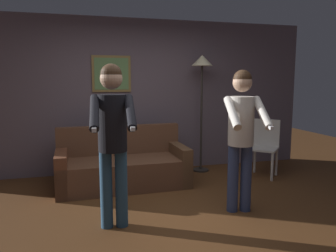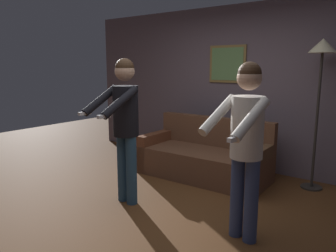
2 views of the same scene
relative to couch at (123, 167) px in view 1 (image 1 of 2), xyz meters
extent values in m
plane|color=brown|center=(0.25, -1.39, -0.28)|extent=(12.00, 12.00, 0.00)
cube|color=#685964|center=(0.25, 0.81, 1.02)|extent=(6.40, 0.06, 2.60)
cube|color=olive|center=(-0.06, 0.77, 1.40)|extent=(0.64, 0.02, 0.60)
cube|color=#6A9657|center=(-0.06, 0.76, 1.40)|extent=(0.56, 0.01, 0.52)
cube|color=brown|center=(0.00, -0.04, -0.07)|extent=(1.92, 0.90, 0.42)
cube|color=brown|center=(-0.01, 0.31, 0.37)|extent=(1.90, 0.19, 0.45)
cube|color=brown|center=(-0.87, -0.07, 0.01)|extent=(0.18, 0.85, 0.58)
cube|color=brown|center=(0.87, -0.02, 0.01)|extent=(0.18, 0.85, 0.58)
cylinder|color=#332D28|center=(1.42, 0.47, -0.27)|extent=(0.28, 0.28, 0.02)
cylinder|color=#332D28|center=(1.42, 0.47, 0.64)|extent=(0.04, 0.04, 1.79)
cone|color=#F9EAB7|center=(1.42, 0.47, 1.63)|extent=(0.36, 0.36, 0.18)
cylinder|color=#2C5172|center=(-0.35, -1.38, 0.14)|extent=(0.13, 0.13, 0.83)
cylinder|color=#2C5172|center=(-0.19, -1.39, 0.14)|extent=(0.13, 0.13, 0.83)
cylinder|color=black|center=(-0.27, -1.38, 0.85)|extent=(0.30, 0.30, 0.59)
sphere|color=tan|center=(-0.27, -1.38, 1.31)|extent=(0.23, 0.23, 0.23)
sphere|color=#382314|center=(-0.27, -1.38, 1.35)|extent=(0.22, 0.22, 0.22)
cylinder|color=black|center=(-0.45, -1.60, 0.99)|extent=(0.12, 0.50, 0.34)
cube|color=white|center=(-0.47, -1.82, 0.86)|extent=(0.05, 0.15, 0.04)
cylinder|color=black|center=(-0.11, -1.62, 0.99)|extent=(0.12, 0.50, 0.34)
cube|color=white|center=(-0.13, -1.85, 0.86)|extent=(0.05, 0.15, 0.04)
cylinder|color=navy|center=(1.15, -1.32, 0.13)|extent=(0.13, 0.13, 0.81)
cylinder|color=navy|center=(1.31, -1.35, 0.13)|extent=(0.13, 0.13, 0.81)
cylinder|color=silver|center=(1.23, -1.33, 0.82)|extent=(0.30, 0.30, 0.57)
sphere|color=tan|center=(1.23, -1.33, 1.27)|extent=(0.22, 0.22, 0.22)
sphere|color=#382314|center=(1.23, -1.33, 1.31)|extent=(0.21, 0.21, 0.21)
cylinder|color=silver|center=(1.03, -1.52, 0.94)|extent=(0.17, 0.48, 0.35)
cylinder|color=silver|center=(1.36, -1.57, 0.94)|extent=(0.17, 0.48, 0.35)
cube|color=white|center=(1.33, -1.78, 0.80)|extent=(0.07, 0.15, 0.04)
cylinder|color=silver|center=(2.02, -0.14, -0.05)|extent=(0.04, 0.04, 0.45)
cylinder|color=silver|center=(2.29, -0.39, -0.05)|extent=(0.04, 0.04, 0.45)
cylinder|color=silver|center=(2.27, 0.12, -0.05)|extent=(0.04, 0.04, 0.45)
cylinder|color=silver|center=(2.53, -0.13, -0.05)|extent=(0.04, 0.04, 0.45)
cube|color=silver|center=(2.28, -0.13, 0.19)|extent=(0.59, 0.59, 0.03)
cube|color=silver|center=(2.41, 0.00, 0.43)|extent=(0.33, 0.31, 0.45)
camera|label=1|loc=(-0.57, -4.78, 1.29)|focal=35.00mm
camera|label=2|loc=(2.43, -4.11, 1.38)|focal=35.00mm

